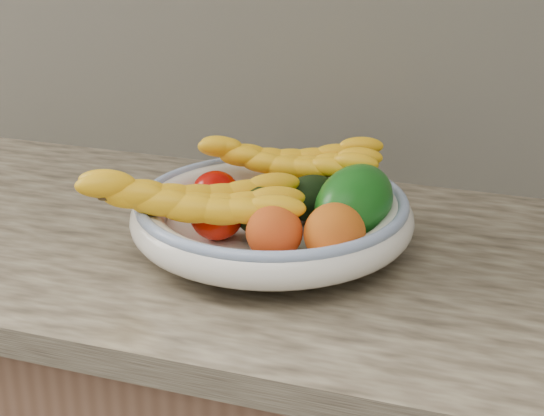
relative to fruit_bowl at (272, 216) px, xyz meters
The scene contains 14 objects.
fruit_bowl is the anchor object (origin of this frame).
clementine_back_left 0.09m from the fruit_bowl, 107.50° to the left, with size 0.05×0.05×0.04m, color orange.
clementine_back_right 0.10m from the fruit_bowl, 75.80° to the left, with size 0.05×0.05×0.04m, color #EA4B04.
clementine_back_mid 0.08m from the fruit_bowl, 89.23° to the left, with size 0.05×0.05×0.05m, color #DE6804.
clementine_extra 0.06m from the fruit_bowl, 59.23° to the left, with size 0.05×0.05×0.04m, color #F26005.
tomato_left 0.10m from the fruit_bowl, 164.60° to the left, with size 0.07×0.07×0.06m, color #A70500.
tomato_near_left 0.08m from the fruit_bowl, 137.17° to the right, with size 0.07×0.07×0.06m, color red.
avocado_center 0.02m from the fruit_bowl, 134.35° to the right, with size 0.07×0.10×0.07m, color black.
avocado_right 0.06m from the fruit_bowl, 46.54° to the left, with size 0.06×0.09×0.06m, color black.
green_mango 0.12m from the fruit_bowl, ahead, with size 0.10×0.15×0.10m, color #0F5411.
peach_front 0.10m from the fruit_bowl, 69.43° to the right, with size 0.07×0.07×0.07m, color orange.
peach_right 0.13m from the fruit_bowl, 34.43° to the right, with size 0.08×0.08×0.08m, color orange.
banana_bunch_back 0.11m from the fruit_bowl, 94.84° to the left, with size 0.29×0.11×0.08m, color yellow, non-canonical shape.
banana_bunch_front 0.12m from the fruit_bowl, 136.57° to the right, with size 0.31×0.12×0.09m, color yellow, non-canonical shape.
Camera 1 is at (0.34, 0.66, 1.39)m, focal length 55.00 mm.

